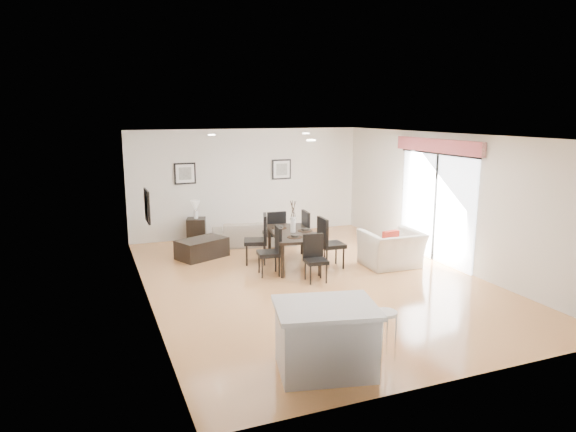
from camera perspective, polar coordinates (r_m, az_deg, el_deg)
name	(u,v)px	position (r m, az deg, el deg)	size (l,w,h in m)	color
ground	(312,280)	(9.76, 2.72, -7.08)	(8.00, 8.00, 0.00)	tan
wall_back	(248,182)	(13.12, -4.45, 3.74)	(6.00, 0.04, 2.70)	silver
wall_front	(460,271)	(6.11, 18.55, -5.80)	(6.00, 0.04, 2.70)	silver
wall_left	(145,222)	(8.65, -15.63, -0.66)	(0.04, 8.00, 2.70)	silver
wall_right	(446,199)	(10.99, 17.19, 1.77)	(0.04, 8.00, 2.70)	silver
ceiling	(314,135)	(9.27, 2.87, 8.95)	(6.00, 8.00, 0.02)	white
sofa	(254,233)	(12.25, -3.76, -1.87)	(1.95, 0.76, 0.57)	gray
armchair	(392,249)	(10.69, 11.45, -3.61)	(1.13, 0.99, 0.73)	beige
courtyard_plant_a	(568,248)	(12.25, 28.63, -3.14)	(0.56, 0.49, 0.63)	#365825
courtyard_plant_b	(491,225)	(14.03, 21.65, -0.89)	(0.34, 0.34, 0.60)	#365825
dining_table	(293,235)	(10.49, 0.56, -2.17)	(1.14, 1.81, 0.70)	black
dining_chair_wnear	(273,248)	(9.91, -1.67, -3.58)	(0.48, 0.48, 0.95)	black
dining_chair_wfar	(260,236)	(10.66, -3.17, -2.25)	(0.59, 0.59, 1.04)	black
dining_chair_enear	(328,240)	(10.36, 4.43, -2.66)	(0.49, 0.49, 1.04)	black
dining_chair_efar	(311,231)	(11.11, 2.52, -1.72)	(0.51, 0.51, 1.02)	black
dining_chair_head	(315,255)	(9.60, 2.97, -4.35)	(0.43, 0.43, 0.88)	black
dining_chair_foot	(275,229)	(11.45, -1.43, -1.50)	(0.45, 0.45, 0.96)	black
vase	(293,218)	(10.41, 0.57, -0.24)	(0.71, 1.16, 0.66)	white
coffee_table	(202,248)	(11.29, -9.54, -3.56)	(1.04, 0.62, 0.42)	black
side_table	(196,230)	(12.63, -10.14, -1.57)	(0.44, 0.44, 0.59)	black
table_lamp	(196,207)	(12.52, -10.24, 1.00)	(0.23, 0.23, 0.43)	white
cushion	(391,240)	(10.49, 11.33, -2.59)	(0.36, 0.11, 0.36)	maroon
kitchen_island	(325,338)	(6.37, 4.19, -13.37)	(1.39, 1.18, 0.85)	silver
bar_stool	(385,318)	(6.70, 10.78, -11.10)	(0.29, 0.29, 0.64)	white
framed_print_back_left	(185,174)	(12.68, -11.38, 4.65)	(0.52, 0.04, 0.52)	black
framed_print_back_right	(281,169)	(13.35, -0.73, 5.20)	(0.52, 0.04, 0.52)	black
framed_print_left_wall	(147,206)	(8.40, -15.39, 1.09)	(0.04, 0.52, 0.52)	black
sliding_door	(436,183)	(11.15, 16.15, 3.59)	(0.12, 2.70, 2.57)	white
courtyard	(528,203)	(13.83, 25.13, 1.29)	(6.00, 6.00, 2.00)	gray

